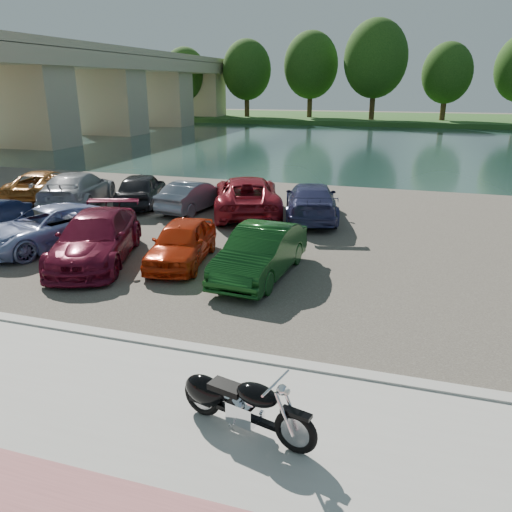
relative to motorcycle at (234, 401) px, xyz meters
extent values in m
plane|color=#595447|center=(-0.49, 0.03, -0.56)|extent=(200.00, 200.00, 0.00)
cube|color=#A6A49C|center=(-0.49, -0.97, -0.51)|extent=(60.00, 6.00, 0.10)
cube|color=#A6A49C|center=(-0.49, 2.03, -0.49)|extent=(60.00, 0.30, 0.14)
cube|color=#403A34|center=(-0.49, 11.03, -0.54)|extent=(60.00, 18.00, 0.04)
cube|color=#1B3130|center=(-0.49, 40.03, -0.56)|extent=(120.00, 40.00, 0.00)
cube|color=#1F491A|center=(-0.49, 72.03, -0.26)|extent=(120.00, 24.00, 0.60)
cube|color=tan|center=(-28.49, 40.03, 6.64)|extent=(7.00, 56.00, 1.40)
cube|color=tan|center=(-28.49, 40.03, 7.64)|extent=(7.00, 56.00, 0.70)
cube|color=tan|center=(-28.49, 30.03, 3.04)|extent=(6.00, 4.00, 7.20)
cube|color=tan|center=(-28.49, 42.03, 3.04)|extent=(6.00, 4.00, 7.20)
cube|color=tan|center=(-28.49, 54.03, 3.04)|extent=(6.00, 4.00, 7.20)
cube|color=tan|center=(-28.49, 66.03, 3.04)|extent=(6.00, 4.00, 7.20)
cylinder|color=#3E2D16|center=(-30.49, 64.63, 2.29)|extent=(0.70, 0.70, 4.50)
ellipsoid|color=#15360E|center=(-30.49, 64.63, 5.89)|extent=(6.30, 6.30, 7.56)
cylinder|color=#3E2D16|center=(-21.49, 66.03, 2.51)|extent=(0.70, 0.70, 4.95)
ellipsoid|color=#15360E|center=(-21.49, 66.03, 6.47)|extent=(6.93, 6.93, 8.32)
cylinder|color=#3E2D16|center=(-12.49, 67.43, 2.74)|extent=(0.70, 0.70, 5.40)
ellipsoid|color=#15360E|center=(-12.49, 67.43, 7.06)|extent=(7.56, 7.56, 9.07)
cylinder|color=#3E2D16|center=(-3.49, 64.63, 2.96)|extent=(0.70, 0.70, 5.85)
ellipsoid|color=#15360E|center=(-3.49, 64.63, 7.64)|extent=(8.19, 8.19, 9.83)
cylinder|color=#3E2D16|center=(5.51, 66.03, 2.29)|extent=(0.70, 0.70, 4.50)
ellipsoid|color=#15360E|center=(5.51, 66.03, 5.89)|extent=(6.30, 6.30, 7.56)
torus|color=black|center=(1.01, -0.26, -0.12)|extent=(0.69, 0.28, 0.68)
torus|color=black|center=(-0.59, 0.14, -0.12)|extent=(0.69, 0.28, 0.68)
cylinder|color=#B2B2B7|center=(1.01, -0.26, -0.12)|extent=(0.46, 0.17, 0.46)
cylinder|color=#B2B2B7|center=(-0.59, 0.14, -0.12)|extent=(0.46, 0.17, 0.46)
cylinder|color=silver|center=(0.85, -0.33, 0.18)|extent=(0.33, 0.13, 0.63)
cylinder|color=silver|center=(0.90, -0.13, 0.18)|extent=(0.33, 0.13, 0.63)
cylinder|color=silver|center=(0.69, -0.18, 0.57)|extent=(0.22, 0.74, 0.04)
sphere|color=silver|center=(0.79, -0.21, 0.49)|extent=(0.19, 0.19, 0.16)
sphere|color=silver|center=(0.85, -0.22, 0.49)|extent=(0.13, 0.13, 0.11)
cube|color=black|center=(1.01, -0.26, 0.19)|extent=(0.47, 0.25, 0.06)
cube|color=black|center=(0.21, -0.06, -0.18)|extent=(1.19, 0.39, 0.08)
cube|color=silver|center=(0.16, -0.05, -0.11)|extent=(0.52, 0.42, 0.34)
cylinder|color=silver|center=(0.26, -0.07, 0.09)|extent=(0.28, 0.23, 0.27)
cylinder|color=silver|center=(0.07, -0.02, 0.09)|extent=(0.28, 0.23, 0.27)
ellipsoid|color=black|center=(0.38, -0.10, 0.26)|extent=(0.75, 0.52, 0.32)
cube|color=black|center=(-0.13, 0.03, 0.20)|extent=(0.60, 0.41, 0.10)
ellipsoid|color=black|center=(-0.54, 0.13, 0.00)|extent=(0.79, 0.51, 0.50)
cube|color=black|center=(-0.59, 0.14, -0.07)|extent=(0.43, 0.27, 0.30)
cylinder|color=silver|center=(-0.09, 0.18, -0.24)|extent=(1.09, 0.36, 0.09)
cylinder|color=silver|center=(-0.09, 0.18, -0.16)|extent=(1.09, 0.36, 0.09)
cylinder|color=#B2B2B7|center=(0.02, -0.20, -0.33)|extent=(0.06, 0.14, 0.22)
imported|color=#8795C5|center=(-8.88, 6.89, 0.13)|extent=(3.70, 5.13, 1.30)
imported|color=maroon|center=(-6.55, 6.13, 0.19)|extent=(3.49, 5.32, 1.43)
imported|color=#B92B0C|center=(-4.06, 6.78, 0.11)|extent=(2.05, 3.90, 1.26)
imported|color=#103C14|center=(-1.51, 6.40, 0.17)|extent=(1.77, 4.28, 1.38)
imported|color=#9A5B23|center=(-13.93, 12.97, 0.13)|extent=(3.30, 5.11, 1.31)
imported|color=gray|center=(-11.51, 12.10, 0.23)|extent=(3.45, 5.55, 1.50)
imported|color=black|center=(-8.93, 13.02, 0.20)|extent=(2.93, 4.57, 1.45)
imported|color=slate|center=(-6.41, 12.88, 0.11)|extent=(1.87, 3.96, 1.25)
imported|color=maroon|center=(-4.08, 13.03, 0.25)|extent=(4.27, 6.05, 1.53)
imported|color=navy|center=(-1.41, 12.98, 0.18)|extent=(3.04, 5.19, 1.41)
camera|label=1|loc=(2.20, -6.02, 4.53)|focal=35.00mm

